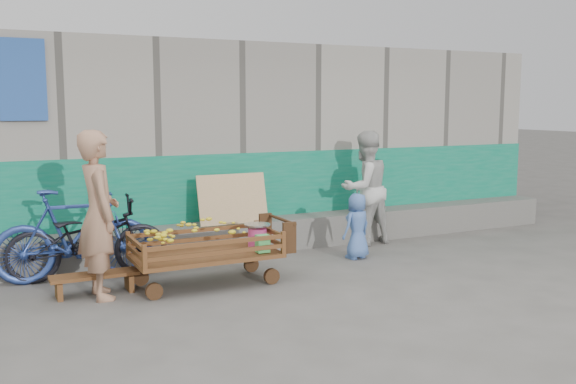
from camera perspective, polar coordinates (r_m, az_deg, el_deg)
name	(u,v)px	position (r m, az deg, el deg)	size (l,w,h in m)	color
ground	(283,301)	(6.99, -0.46, -9.68)	(80.00, 80.00, 0.00)	#52504B
building_wall	(173,144)	(10.48, -10.17, 4.20)	(12.00, 3.50, 3.00)	gray
banana_cart	(203,241)	(7.52, -7.54, -4.31)	(1.84, 0.84, 0.78)	brown
bench	(95,279)	(7.50, -16.82, -7.42)	(0.95, 0.29, 0.24)	brown
vendor_man	(99,215)	(7.22, -16.49, -1.94)	(0.67, 0.44, 1.83)	#AA795C
woman	(365,188)	(9.68, 6.85, 0.35)	(0.83, 0.65, 1.71)	beige
child	(357,226)	(8.82, 6.16, -3.03)	(0.44, 0.29, 0.90)	#496FB5
bicycle_dark	(88,239)	(8.10, -17.38, -3.98)	(0.66, 1.89, 0.99)	black
bicycle_blue	(74,235)	(8.07, -18.47, -3.63)	(0.52, 1.85, 1.11)	#29428F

